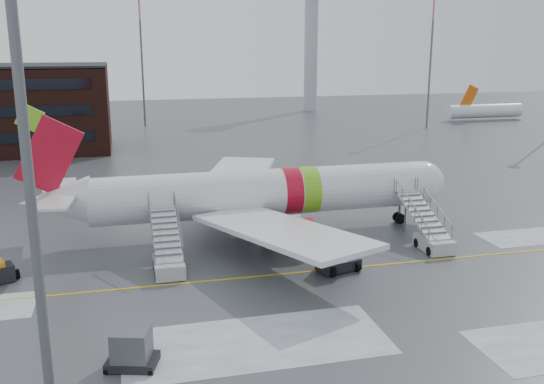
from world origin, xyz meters
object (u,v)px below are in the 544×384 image
object	(u,v)px
uld_container	(132,349)
light_mast_near	(23,121)
airstair_aft	(168,256)
airstair_fwd	(430,234)
pushback_tug	(336,261)
airliner	(255,194)

from	to	relation	value
uld_container	light_mast_near	distance (m)	12.23
airstair_aft	light_mast_near	world-z (taller)	light_mast_near
uld_container	light_mast_near	world-z (taller)	light_mast_near
airstair_fwd	airstair_aft	world-z (taller)	same
pushback_tug	airstair_aft	bearing A→B (deg)	165.00
uld_container	pushback_tug	bearing A→B (deg)	34.33
pushback_tug	light_mast_near	xyz separation A→B (m)	(-17.66, -11.50, 11.70)
airstair_fwd	light_mast_near	world-z (taller)	light_mast_near
airstair_aft	airstair_fwd	bearing A→B (deg)	0.00
light_mast_near	airstair_aft	bearing A→B (deg)	66.32
pushback_tug	uld_container	bearing A→B (deg)	-145.67
airstair_fwd	airliner	bearing A→B (deg)	152.14
airstair_fwd	light_mast_near	bearing A→B (deg)	-151.16
pushback_tug	light_mast_near	world-z (taller)	light_mast_near
airstair_aft	light_mast_near	bearing A→B (deg)	-113.68
airstair_aft	pushback_tug	world-z (taller)	airstair_aft
pushback_tug	light_mast_near	size ratio (longest dim) A/B	0.13
airliner	airstair_fwd	size ratio (longest dim) A/B	4.55
airstair_fwd	pushback_tug	xyz separation A→B (m)	(-8.71, -3.02, -0.33)
airliner	airstair_fwd	xyz separation A→B (m)	(12.37, -6.54, -2.35)
airstair_fwd	pushback_tug	distance (m)	9.23
airliner	light_mast_near	bearing A→B (deg)	-123.62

